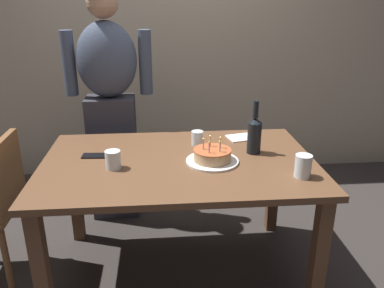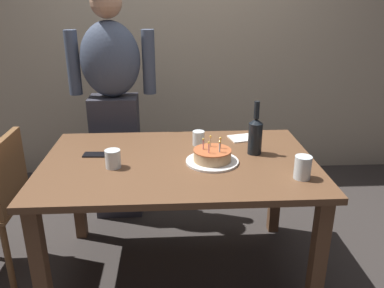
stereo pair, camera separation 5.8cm
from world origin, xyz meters
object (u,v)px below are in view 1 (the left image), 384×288
Objects in this scene: water_glass_side at (113,160)px; cell_phone at (95,156)px; water_glass_near at (303,166)px; person_man_bearded at (110,104)px; water_glass_far at (197,138)px; wine_bottle at (254,134)px; napkin_stack at (242,137)px; birthday_cake at (212,156)px.

cell_phone is (-0.12, 0.17, -0.04)m from water_glass_side.
person_man_bearded is at bearing 136.23° from water_glass_near.
water_glass_far is 0.56m from water_glass_side.
wine_bottle is (-0.17, 0.34, 0.06)m from water_glass_near.
cell_phone is at bearing -167.27° from water_glass_far.
water_glass_near is at bearing -10.98° from water_glass_side.
wine_bottle is (0.78, 0.15, 0.07)m from water_glass_side.
water_glass_near is at bearing -72.36° from napkin_stack.
water_glass_near is 0.07× the size of person_man_bearded.
water_glass_near is 0.69m from water_glass_far.
cell_phone is at bearing 168.12° from birthday_cake.
wine_bottle is (0.26, 0.12, 0.08)m from birthday_cake.
birthday_cake is 2.00× the size of cell_phone.
napkin_stack is (0.89, 0.23, 0.00)m from cell_phone.
wine_bottle reaches higher than birthday_cake.
birthday_cake is 0.66m from cell_phone.
napkin_stack is 0.97m from person_man_bearded.
water_glass_far is (-0.06, 0.27, 0.01)m from birthday_cake.
water_glass_side reaches higher than water_glass_far.
cell_phone is (-1.07, 0.36, -0.05)m from water_glass_near.
water_glass_far is at bearing 134.37° from water_glass_near.
cell_phone is at bearing 88.07° from person_man_bearded.
water_glass_near is (0.42, -0.22, 0.02)m from birthday_cake.
wine_bottle is 0.91m from cell_phone.
person_man_bearded reaches higher than water_glass_far.
water_glass_side is 0.21m from cell_phone.
water_glass_near is 0.81× the size of cell_phone.
birthday_cake is 0.48m from water_glass_near.
cell_phone is 0.66m from person_man_bearded.
napkin_stack is (-0.02, 0.25, -0.11)m from wine_bottle.
wine_bottle is at bearing -26.62° from water_glass_far.
cell_phone is at bearing 125.04° from water_glass_side.
water_glass_side reaches higher than napkin_stack.
water_glass_side is 0.87m from napkin_stack.
birthday_cake reaches higher than water_glass_side.
birthday_cake reaches higher than water_glass_far.
water_glass_far is 0.35m from wine_bottle.
water_glass_near reaches higher than water_glass_side.
person_man_bearded reaches higher than wine_bottle.
wine_bottle is 0.19× the size of person_man_bearded.
napkin_stack is at bearing 153.98° from person_man_bearded.
birthday_cake is 0.29m from wine_bottle.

